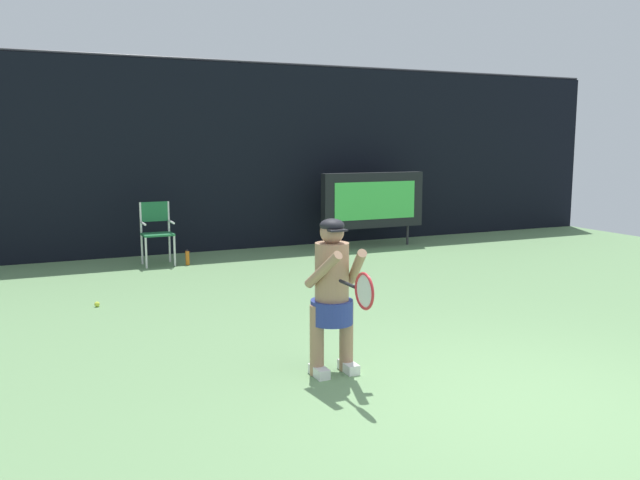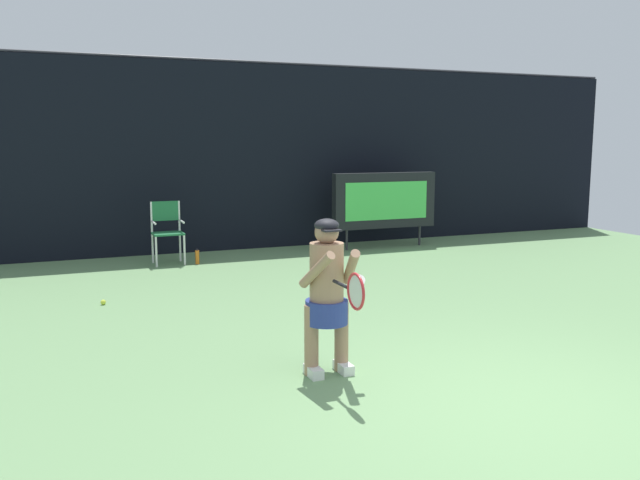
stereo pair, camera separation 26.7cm
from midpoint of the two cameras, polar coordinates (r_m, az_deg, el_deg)
name	(u,v)px [view 2 (the right image)]	position (r m, az deg, el deg)	size (l,w,h in m)	color
ground	(527,417)	(5.62, 18.75, -14.21)	(18.00, 22.00, 0.03)	#6A935F
backdrop_screen	(233,157)	(13.03, -6.90, 7.09)	(18.00, 0.12, 3.66)	black
scoreboard	(384,201)	(13.28, 6.15, 3.40)	(2.20, 0.21, 1.50)	black
umpire_chair	(167,228)	(11.77, -12.40, 0.99)	(0.52, 0.44, 1.08)	white
water_bottle	(197,257)	(11.68, -9.88, -1.46)	(0.07, 0.07, 0.27)	orange
tennis_player	(327,291)	(6.02, 1.90, -4.43)	(0.53, 0.60, 1.43)	white
tennis_racket	(355,291)	(5.44, 4.41, -4.40)	(0.03, 0.60, 0.31)	black
tennis_ball_loose	(103,302)	(9.09, -17.37, -5.14)	(0.07, 0.07, 0.07)	#CCDB3D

